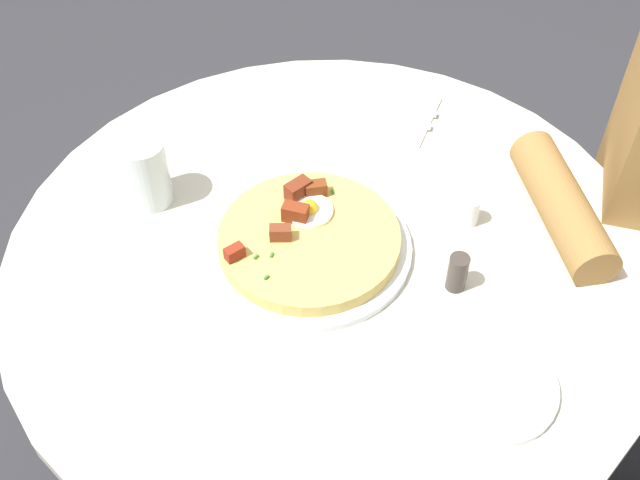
{
  "coord_description": "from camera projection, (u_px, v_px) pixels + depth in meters",
  "views": [
    {
      "loc": [
        -0.18,
        0.73,
        1.54
      ],
      "look_at": [
        0.01,
        0.01,
        0.73
      ],
      "focal_mm": 43.56,
      "sensor_mm": 36.0,
      "label": 1
    }
  ],
  "objects": [
    {
      "name": "knife",
      "position": [
        387.0,
        103.0,
        1.34
      ],
      "size": [
        0.18,
        0.03,
        0.0
      ],
      "primitive_type": "cube",
      "rotation": [
        0.0,
        0.0,
        3.03
      ],
      "color": "silver",
      "rests_on": "napkin"
    },
    {
      "name": "dining_table",
      "position": [
        330.0,
        317.0,
        1.25
      ],
      "size": [
        0.95,
        0.95,
        0.71
      ],
      "color": "beige",
      "rests_on": "ground_plane"
    },
    {
      "name": "pizza_plate",
      "position": [
        309.0,
        248.0,
        1.12
      ],
      "size": [
        0.3,
        0.3,
        0.01
      ],
      "primitive_type": "cylinder",
      "color": "white",
      "rests_on": "dining_table"
    },
    {
      "name": "breakfast_pizza",
      "position": [
        308.0,
        237.0,
        1.11
      ],
      "size": [
        0.26,
        0.26,
        0.05
      ],
      "color": "#D3B65C",
      "rests_on": "pizza_plate"
    },
    {
      "name": "pepper_shaker",
      "position": [
        457.0,
        273.0,
        1.05
      ],
      "size": [
        0.03,
        0.03,
        0.06
      ],
      "primitive_type": "cylinder",
      "color": "#3F3833",
      "rests_on": "dining_table"
    },
    {
      "name": "ground_plane",
      "position": [
        327.0,
        471.0,
        1.65
      ],
      "size": [
        6.0,
        6.0,
        0.0
      ],
      "primitive_type": "plane",
      "color": "#2D2D33"
    },
    {
      "name": "napkin",
      "position": [
        383.0,
        111.0,
        1.34
      ],
      "size": [
        0.18,
        0.16,
        0.0
      ],
      "primitive_type": "cube",
      "rotation": [
        0.0,
        0.0,
        3.03
      ],
      "color": "white",
      "rests_on": "dining_table"
    },
    {
      "name": "bread_plate",
      "position": [
        491.0,
        385.0,
        0.96
      ],
      "size": [
        0.17,
        0.17,
        0.01
      ],
      "primitive_type": "cylinder",
      "color": "white",
      "rests_on": "dining_table"
    },
    {
      "name": "fork",
      "position": [
        380.0,
        115.0,
        1.32
      ],
      "size": [
        0.18,
        0.03,
        0.0
      ],
      "primitive_type": "cube",
      "rotation": [
        0.0,
        0.0,
        3.03
      ],
      "color": "silver",
      "rests_on": "napkin"
    },
    {
      "name": "salt_shaker",
      "position": [
        470.0,
        211.0,
        1.14
      ],
      "size": [
        0.03,
        0.03,
        0.05
      ],
      "primitive_type": "cylinder",
      "color": "white",
      "rests_on": "dining_table"
    },
    {
      "name": "water_glass",
      "position": [
        146.0,
        173.0,
        1.15
      ],
      "size": [
        0.07,
        0.07,
        0.11
      ],
      "primitive_type": "cylinder",
      "color": "silver",
      "rests_on": "dining_table"
    }
  ]
}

